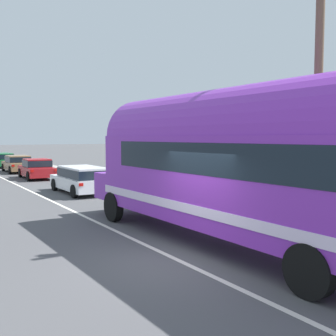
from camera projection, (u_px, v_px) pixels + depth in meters
name	position (u px, v px, depth m)	size (l,w,h in m)	color
ground_plane	(179.00, 260.00, 9.29)	(300.00, 300.00, 0.00)	#4C4C4F
lane_markings	(74.00, 194.00, 20.30)	(3.75, 80.00, 0.01)	silver
sidewalk_slab	(150.00, 192.00, 20.34)	(2.62, 90.00, 0.15)	#9E9B93
utility_pole	(318.00, 81.00, 11.10)	(1.80, 0.24, 8.50)	brown
painted_bus	(241.00, 159.00, 10.05)	(2.81, 12.41, 4.12)	purple
car_lead	(82.00, 178.00, 20.34)	(1.93, 4.58, 1.37)	white
car_second	(37.00, 168.00, 27.60)	(1.98, 4.34, 1.37)	#A5191E
car_third	(18.00, 163.00, 32.66)	(1.96, 4.74, 1.37)	olive
car_fourth	(1.00, 159.00, 37.66)	(1.94, 4.56, 1.37)	#196633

